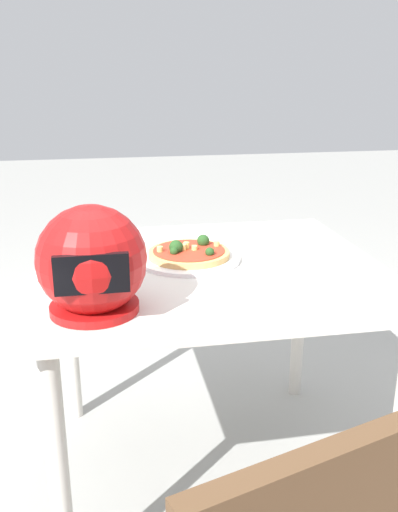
{
  "coord_description": "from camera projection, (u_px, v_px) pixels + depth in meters",
  "views": [
    {
      "loc": [
        0.31,
        1.54,
        1.28
      ],
      "look_at": [
        0.03,
        -0.02,
        0.75
      ],
      "focal_mm": 39.38,
      "sensor_mm": 36.0,
      "label": 1
    }
  ],
  "objects": [
    {
      "name": "dining_table",
      "position": [
        209.0,
        292.0,
        1.69
      ],
      "size": [
        1.01,
        0.89,
        0.73
      ],
      "color": "beige",
      "rests_on": "ground"
    },
    {
      "name": "ground_plane",
      "position": [
        208.0,
        467.0,
        1.89
      ],
      "size": [
        14.0,
        14.0,
        0.0
      ],
      "primitive_type": "plane",
      "color": "#9E9E99"
    },
    {
      "name": "pizza",
      "position": [
        189.0,
        252.0,
        1.69
      ],
      "size": [
        0.25,
        0.25,
        0.05
      ],
      "color": "tan",
      "rests_on": "pizza_plate"
    },
    {
      "name": "pizza_plate",
      "position": [
        189.0,
        258.0,
        1.7
      ],
      "size": [
        0.31,
        0.31,
        0.01
      ],
      "primitive_type": "cylinder",
      "color": "white",
      "rests_on": "dining_table"
    },
    {
      "name": "motorcycle_helmet",
      "position": [
        92.0,
        262.0,
        1.3
      ],
      "size": [
        0.26,
        0.26,
        0.26
      ],
      "color": "#B21414",
      "rests_on": "dining_table"
    }
  ]
}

